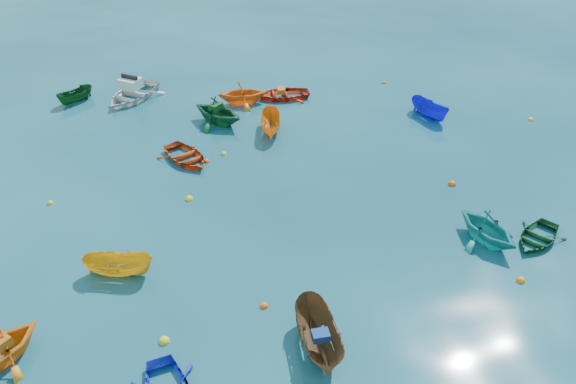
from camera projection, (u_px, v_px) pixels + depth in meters
name	position (u px, v px, depth m)	size (l,w,h in m)	color
ground	(327.00, 268.00, 22.12)	(160.00, 160.00, 0.00)	#093748
sampan_brown_mid	(319.00, 348.00, 18.83)	(1.30, 3.45, 1.33)	brown
dinghy_orange_w	(6.00, 360.00, 18.43)	(2.33, 2.70, 1.42)	orange
sampan_yellow_mid	(121.00, 274.00, 21.84)	(1.04, 2.76, 1.07)	#EDA915
dinghy_green_e	(536.00, 240.00, 23.55)	(1.94, 2.71, 0.56)	#0F431E
dinghy_cyan_se	(484.00, 240.00, 23.55)	(2.53, 2.93, 1.54)	teal
sampan_orange_n	(271.00, 131.00, 31.52)	(1.13, 2.99, 1.16)	orange
dinghy_green_n	(218.00, 123.00, 32.35)	(2.78, 3.23, 1.70)	#14562D
dinghy_red_ne	(283.00, 98.00, 35.22)	(2.37, 3.31, 0.69)	#B6260F
sampan_blue_far	(429.00, 117.00, 33.05)	(1.05, 2.79, 1.08)	#1111D9
dinghy_red_far	(186.00, 160.00, 28.93)	(2.28, 3.18, 0.66)	#AD340E
dinghy_orange_far	(243.00, 103.00, 34.54)	(2.54, 2.95, 1.55)	orange
sampan_green_far	(77.00, 102.00, 34.73)	(0.92, 2.43, 0.94)	#104417
motorboat_white	(133.00, 98.00, 35.12)	(3.00, 4.20, 1.47)	silver
tarp_blue_a	(321.00, 335.00, 18.25)	(0.57, 0.43, 0.27)	navy
tarp_green_b	(216.00, 107.00, 31.82)	(0.72, 0.54, 0.35)	#114519
tarp_orange_b	(281.00, 90.00, 34.93)	(0.62, 0.47, 0.30)	#D65C16
buoy_or_a	(264.00, 306.00, 20.42)	(0.31, 0.31, 0.31)	#FF590D
buoy_ye_a	(164.00, 342.00, 19.07)	(0.38, 0.38, 0.38)	yellow
buoy_or_b	(520.00, 281.00, 21.52)	(0.35, 0.35, 0.35)	orange
buoy_ye_b	(50.00, 204.00, 25.75)	(0.29, 0.29, 0.29)	gold
buoy_or_c	(207.00, 162.00, 28.81)	(0.30, 0.30, 0.30)	#F4590D
buoy_ye_c	(224.00, 154.00, 29.43)	(0.31, 0.31, 0.31)	yellow
buoy_or_d	(452.00, 185.00, 27.05)	(0.39, 0.39, 0.39)	#E5500C
buoy_ye_d	(189.00, 199.00, 26.03)	(0.36, 0.36, 0.36)	yellow
buoy_or_e	(384.00, 83.00, 37.09)	(0.29, 0.29, 0.29)	orange
buoy_ye_e	(530.00, 120.00, 32.66)	(0.33, 0.33, 0.33)	yellow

